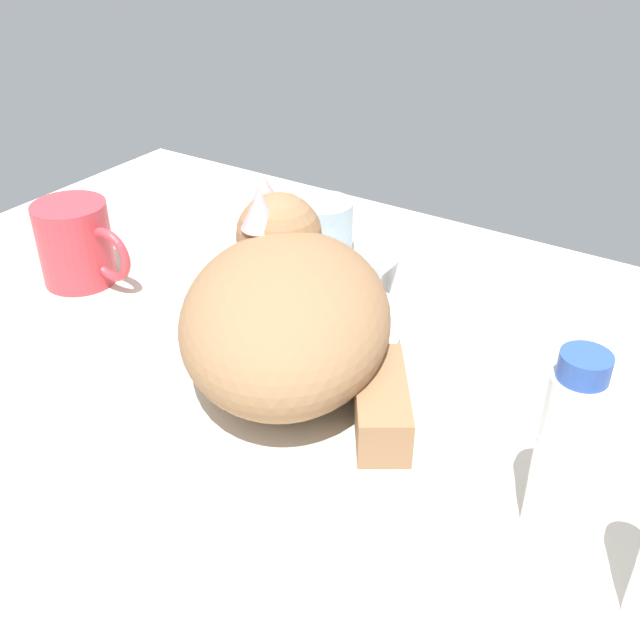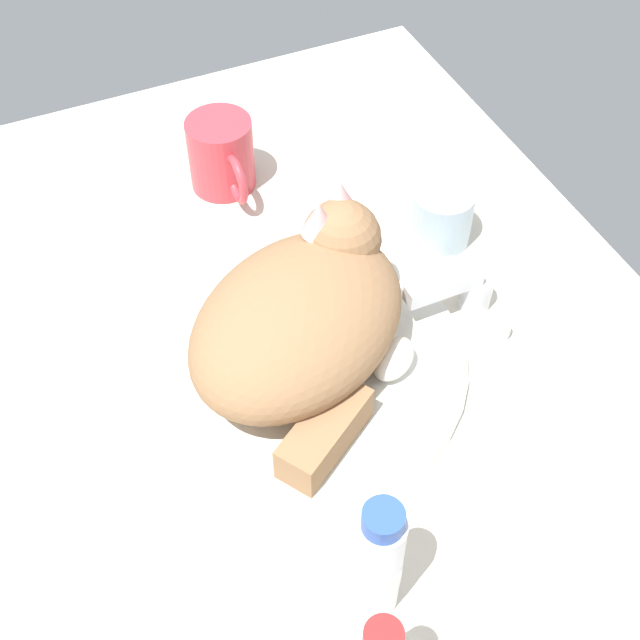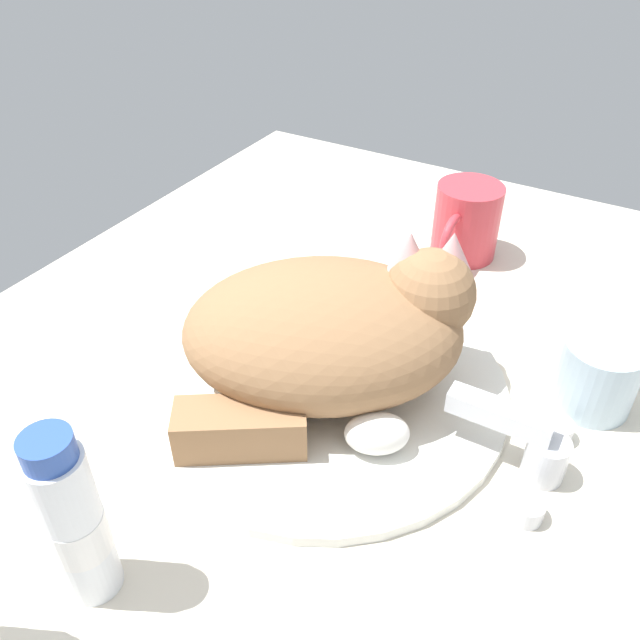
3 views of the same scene
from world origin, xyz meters
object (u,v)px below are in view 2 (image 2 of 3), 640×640
(cat, at_px, (305,316))
(coffee_mug, at_px, (222,155))
(soap_bar, at_px, (411,176))
(faucet, at_px, (466,292))
(rinse_cup, at_px, (441,216))
(toothpaste_bottle, at_px, (378,562))

(cat, distance_m, coffee_mug, 0.31)
(coffee_mug, relative_size, soap_bar, 1.78)
(faucet, xyz_separation_m, coffee_mug, (-0.31, -0.17, 0.02))
(rinse_cup, height_order, toothpaste_bottle, toothpaste_bottle)
(faucet, distance_m, toothpaste_bottle, 0.36)
(faucet, height_order, coffee_mug, coffee_mug)
(faucet, relative_size, rinse_cup, 1.72)
(coffee_mug, bearing_deg, toothpaste_bottle, -7.00)
(faucet, height_order, toothpaste_bottle, toothpaste_bottle)
(soap_bar, distance_m, toothpaste_bottle, 0.54)
(soap_bar, bearing_deg, faucet, -11.10)
(cat, xyz_separation_m, soap_bar, (-0.20, 0.23, -0.05))
(faucet, distance_m, cat, 0.20)
(faucet, xyz_separation_m, cat, (-0.00, -0.19, 0.05))
(soap_bar, xyz_separation_m, toothpaste_bottle, (0.46, -0.28, 0.05))
(cat, height_order, coffee_mug, cat)
(coffee_mug, xyz_separation_m, toothpaste_bottle, (0.57, -0.07, 0.02))
(faucet, height_order, rinse_cup, rinse_cup)
(coffee_mug, bearing_deg, cat, -3.72)
(coffee_mug, height_order, rinse_cup, coffee_mug)
(faucet, bearing_deg, toothpaste_bottle, -42.72)
(rinse_cup, relative_size, toothpaste_bottle, 0.48)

